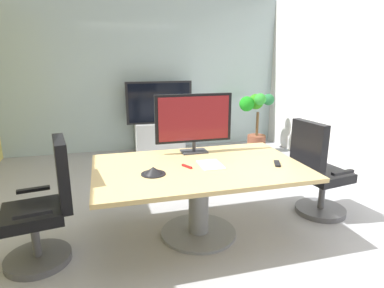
% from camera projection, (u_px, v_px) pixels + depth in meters
% --- Properties ---
extents(ground_plane, '(7.66, 7.66, 0.00)m').
position_uv_depth(ground_plane, '(193.00, 231.00, 3.41)').
color(ground_plane, '#99999E').
extents(wall_back_glass_partition, '(5.26, 0.10, 2.85)m').
position_uv_depth(wall_back_glass_partition, '(146.00, 74.00, 6.14)').
color(wall_back_glass_partition, '#9EB2B7').
rests_on(wall_back_glass_partition, ground).
extents(conference_table, '(1.99, 1.26, 0.73)m').
position_uv_depth(conference_table, '(199.00, 182.00, 3.22)').
color(conference_table, tan).
rests_on(conference_table, ground).
extents(office_chair_left, '(0.63, 0.61, 1.09)m').
position_uv_depth(office_chair_left, '(45.00, 212.00, 2.83)').
color(office_chair_left, '#4C4C51').
rests_on(office_chair_left, ground).
extents(office_chair_right, '(0.63, 0.61, 1.09)m').
position_uv_depth(office_chair_right, '(317.00, 177.00, 3.66)').
color(office_chair_right, '#4C4C51').
rests_on(office_chair_right, ground).
extents(tv_monitor, '(0.84, 0.18, 0.64)m').
position_uv_depth(tv_monitor, '(194.00, 120.00, 3.52)').
color(tv_monitor, '#333338').
rests_on(tv_monitor, conference_table).
extents(wall_display_unit, '(1.20, 0.36, 1.31)m').
position_uv_depth(wall_display_unit, '(160.00, 129.00, 6.11)').
color(wall_display_unit, '#B7BABC').
rests_on(wall_display_unit, ground).
extents(potted_plant, '(0.70, 0.52, 1.10)m').
position_uv_depth(potted_plant, '(256.00, 116.00, 6.13)').
color(potted_plant, brown).
rests_on(potted_plant, ground).
extents(conference_phone, '(0.22, 0.22, 0.07)m').
position_uv_depth(conference_phone, '(153.00, 171.00, 2.93)').
color(conference_phone, black).
rests_on(conference_phone, conference_table).
extents(remote_control, '(0.11, 0.18, 0.02)m').
position_uv_depth(remote_control, '(277.00, 164.00, 3.20)').
color(remote_control, black).
rests_on(remote_control, conference_table).
extents(whiteboard_marker, '(0.08, 0.12, 0.02)m').
position_uv_depth(whiteboard_marker, '(187.00, 166.00, 3.12)').
color(whiteboard_marker, red).
rests_on(whiteboard_marker, conference_table).
extents(paper_notepad, '(0.21, 0.30, 0.01)m').
position_uv_depth(paper_notepad, '(211.00, 165.00, 3.19)').
color(paper_notepad, white).
rests_on(paper_notepad, conference_table).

